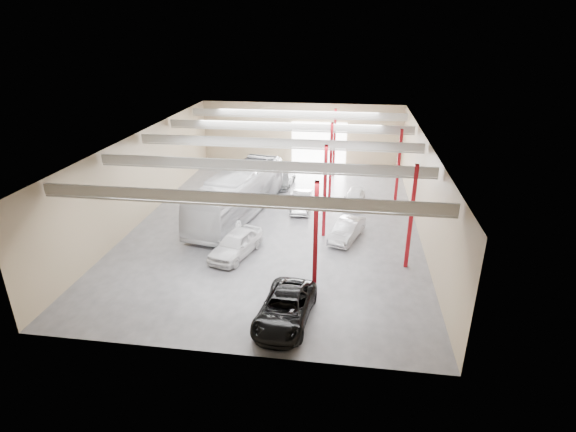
% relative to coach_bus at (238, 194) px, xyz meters
% --- Properties ---
extents(depot_shell, '(22.12, 32.12, 7.06)m').
position_rel_coach_bus_xyz_m(depot_shell, '(3.63, -0.51, 3.08)').
color(depot_shell, '#4E4D53').
rests_on(depot_shell, ground).
extents(coach_bus, '(5.55, 13.93, 3.78)m').
position_rel_coach_bus_xyz_m(coach_bus, '(0.00, 0.00, 0.00)').
color(coach_bus, silver).
rests_on(coach_bus, ground).
extents(black_sedan, '(3.16, 5.90, 1.57)m').
position_rel_coach_bus_xyz_m(black_sedan, '(6.00, -13.99, -1.11)').
color(black_sedan, black).
rests_on(black_sedan, ground).
extents(car_row_a, '(3.39, 5.42, 1.72)m').
position_rel_coach_bus_xyz_m(car_row_a, '(1.55, -6.99, -1.03)').
color(car_row_a, white).
rests_on(car_row_a, ground).
extents(car_row_b, '(1.66, 4.52, 1.48)m').
position_rel_coach_bus_xyz_m(car_row_b, '(5.05, 1.99, -1.15)').
color(car_row_b, '#A8A9AD').
rests_on(car_row_b, ground).
extents(car_row_c, '(2.24, 4.73, 1.33)m').
position_rel_coach_bus_xyz_m(car_row_c, '(2.54, 8.01, -1.23)').
color(car_row_c, slate).
rests_on(car_row_c, ground).
extents(car_right_near, '(2.88, 4.68, 1.46)m').
position_rel_coach_bus_xyz_m(car_right_near, '(9.05, -3.36, -1.16)').
color(car_right_near, silver).
rests_on(car_right_near, ground).
extents(car_right_far, '(2.16, 4.29, 1.40)m').
position_rel_coach_bus_xyz_m(car_right_far, '(9.55, 3.70, -1.19)').
color(car_right_far, white).
rests_on(car_right_far, ground).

